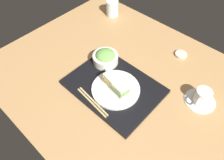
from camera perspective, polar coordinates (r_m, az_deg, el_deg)
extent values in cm
cube|color=tan|center=(103.66, 5.46, -1.63)|extent=(140.00, 100.00, 3.00)
cube|color=black|center=(99.82, 0.52, -1.82)|extent=(41.88, 31.64, 1.94)
cylinder|color=white|center=(97.05, 1.01, -2.44)|extent=(22.23, 22.23, 1.22)
cube|color=#EFE5C1|center=(97.24, -0.03, -0.85)|extent=(7.71, 5.87, 1.75)
cube|color=gold|center=(95.62, -0.03, -0.08)|extent=(8.19, 6.23, 2.42)
cube|color=#EFE5C1|center=(94.01, -0.03, 0.72)|extent=(7.71, 5.87, 1.75)
cube|color=#EFE5C1|center=(94.71, 2.10, -3.06)|extent=(7.71, 5.87, 1.40)
cube|color=#669347|center=(93.09, 2.14, -2.33)|extent=(8.16, 6.19, 2.63)
cube|color=#EFE5C1|center=(91.49, 2.18, -1.57)|extent=(7.71, 5.87, 1.40)
cylinder|color=silver|center=(107.57, -1.77, 5.74)|extent=(12.83, 12.83, 4.54)
ellipsoid|color=#6BA84C|center=(105.97, -1.80, 6.61)|extent=(9.74, 9.74, 5.36)
cube|color=tan|center=(93.55, -5.59, -6.06)|extent=(19.53, 2.56, 0.70)
cube|color=tan|center=(93.89, -5.04, -5.68)|extent=(19.53, 2.56, 0.70)
cylinder|color=white|center=(103.86, 22.55, -5.12)|extent=(13.79, 13.79, 0.80)
cylinder|color=white|center=(101.07, 23.17, -3.94)|extent=(6.93, 6.93, 6.51)
cylinder|color=#382111|center=(98.94, 23.67, -2.98)|extent=(6.37, 6.37, 0.40)
torus|color=white|center=(98.47, 22.09, -5.37)|extent=(0.87, 4.46, 4.45)
cylinder|color=silver|center=(142.34, 0.09, 18.78)|extent=(7.74, 7.74, 9.74)
cylinder|color=beige|center=(120.82, 18.05, 6.56)|extent=(6.40, 6.40, 1.19)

